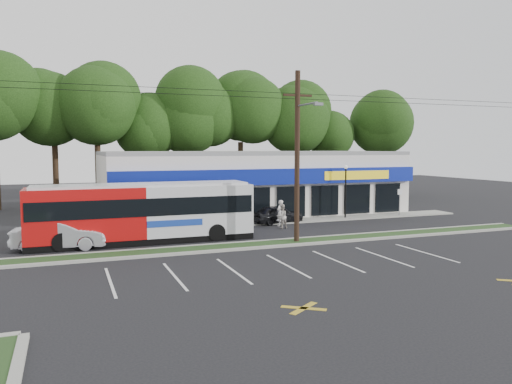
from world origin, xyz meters
The scene contains 15 objects.
ground centered at (0.00, 0.00, 0.00)m, with size 120.00×120.00×0.00m, color black.
grass_strip centered at (0.00, 1.00, 0.06)m, with size 40.00×1.60×0.12m, color #1D3616.
curb_south centered at (0.00, 0.15, 0.07)m, with size 40.00×0.25×0.14m, color #9E9E93.
curb_north centered at (0.00, 1.85, 0.07)m, with size 40.00×0.25×0.14m, color #9E9E93.
sidewalk centered at (5.00, 9.00, 0.05)m, with size 32.00×2.20×0.10m, color #9E9E93.
strip_mall centered at (5.50, 15.91, 2.65)m, with size 25.00×12.55×5.30m.
utility_pole centered at (2.83, 0.93, 5.41)m, with size 50.00×2.77×10.00m.
lamp_post centered at (11.00, 8.80, 2.67)m, with size 0.30×0.30×4.25m.
sign_post centered at (16.00, 8.57, 1.56)m, with size 0.45×0.10×2.23m.
tree_line centered at (4.00, 26.00, 8.42)m, with size 46.76×6.76×11.83m.
metrobus centered at (-5.37, 4.50, 1.85)m, with size 13.02×2.78×3.50m.
car_dark centered at (4.99, 8.50, 0.69)m, with size 1.63×4.04×1.38m, color black.
car_silver centered at (-10.02, 4.00, 0.82)m, with size 1.73×4.95×1.63m, color #A8A9AF.
pedestrian_a centered at (4.72, 7.33, 0.93)m, with size 0.68×0.45×1.87m, color silver.
pedestrian_b centered at (4.34, 6.17, 0.85)m, with size 0.82×0.64×1.69m, color #BFB5AB.
Camera 1 is at (-9.62, -25.23, 5.56)m, focal length 35.00 mm.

